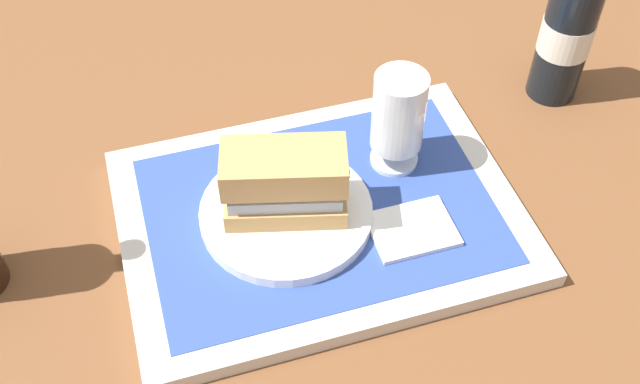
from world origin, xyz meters
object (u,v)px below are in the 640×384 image
plate (286,213)px  sandwich (288,182)px  beer_bottle (569,26)px  beer_glass (398,117)px

plate → sandwich: bearing=-14.6°
beer_bottle → plate: bearing=-162.4°
plate → beer_glass: (0.14, 0.05, 0.06)m
sandwich → beer_bottle: beer_bottle is taller
plate → beer_bottle: size_ratio=0.71×
beer_glass → beer_bottle: (0.25, 0.08, 0.01)m
sandwich → beer_glass: bearing=33.4°
sandwich → beer_bottle: bearing=32.4°
sandwich → beer_glass: size_ratio=1.14×
plate → beer_glass: beer_glass is taller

